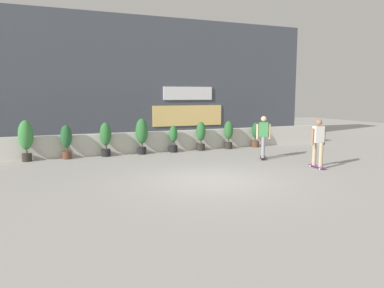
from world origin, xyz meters
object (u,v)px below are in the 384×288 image
potted_plant_5 (201,135)px  potted_plant_2 (106,137)px  potted_plant_0 (26,137)px  skater_foreground (318,141)px  skater_by_wall_right (263,135)px  potted_plant_7 (256,134)px  potted_plant_3 (142,133)px  potted_plant_6 (229,133)px  potted_plant_1 (66,140)px  potted_plant_4 (173,138)px

potted_plant_5 → potted_plant_2: bearing=-180.0°
potted_plant_0 → skater_foreground: skater_foreground is taller
skater_by_wall_right → skater_foreground: (0.70, -2.29, 0.00)m
potted_plant_7 → potted_plant_3: bearing=-180.0°
skater_foreground → potted_plant_5: bearing=111.1°
skater_foreground → potted_plant_3: bearing=132.1°
potted_plant_2 → potted_plant_6: bearing=-0.0°
potted_plant_3 → skater_by_wall_right: 5.09m
potted_plant_0 → potted_plant_1: size_ratio=1.17×
potted_plant_1 → skater_foreground: 9.49m
potted_plant_1 → potted_plant_6: bearing=-0.0°
potted_plant_7 → skater_by_wall_right: 3.41m
potted_plant_2 → potted_plant_4: size_ratio=1.19×
potted_plant_3 → skater_foreground: skater_foreground is taller
potted_plant_6 → potted_plant_2: bearing=180.0°
potted_plant_1 → potted_plant_6: 7.23m
potted_plant_2 → skater_by_wall_right: size_ratio=0.83×
potted_plant_1 → potted_plant_4: (4.49, 0.00, -0.14)m
potted_plant_3 → potted_plant_2: bearing=180.0°
potted_plant_0 → skater_foreground: (9.31, -5.31, 0.02)m
potted_plant_2 → potted_plant_3: (1.52, 0.00, 0.09)m
potted_plant_5 → skater_foreground: 5.69m
potted_plant_5 → potted_plant_6: 1.42m
potted_plant_1 → potted_plant_3: bearing=0.0°
potted_plant_6 → skater_foreground: 5.35m
potted_plant_3 → potted_plant_0: bearing=180.0°
potted_plant_1 → potted_plant_3: (3.06, 0.00, 0.13)m
potted_plant_4 → potted_plant_6: bearing=-0.0°
potted_plant_4 → potted_plant_2: bearing=180.0°
potted_plant_5 → potted_plant_0: bearing=-180.0°
potted_plant_7 → skater_by_wall_right: size_ratio=0.70×
skater_by_wall_right → potted_plant_2: bearing=151.8°
potted_plant_3 → skater_foreground: bearing=-47.9°
potted_plant_2 → potted_plant_4: (2.95, 0.00, -0.18)m
potted_plant_3 → potted_plant_7: bearing=0.0°
potted_plant_0 → skater_by_wall_right: (8.61, -3.02, 0.02)m
skater_by_wall_right → potted_plant_7: bearing=62.8°
skater_by_wall_right → skater_foreground: size_ratio=1.00×
potted_plant_0 → potted_plant_1: potted_plant_0 is taller
potted_plant_7 → skater_foreground: 5.38m
potted_plant_0 → skater_foreground: 10.72m
potted_plant_1 → skater_by_wall_right: bearing=-22.9°
potted_plant_2 → potted_plant_3: 1.53m
potted_plant_3 → potted_plant_7: potted_plant_3 is taller
potted_plant_0 → potted_plant_2: 2.99m
potted_plant_0 → potted_plant_4: (5.94, 0.00, -0.30)m
potted_plant_5 → skater_by_wall_right: bearing=-66.0°
potted_plant_4 → potted_plant_5: 1.33m
potted_plant_6 → skater_foreground: (0.63, -5.31, 0.21)m
potted_plant_6 → skater_foreground: size_ratio=0.77×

